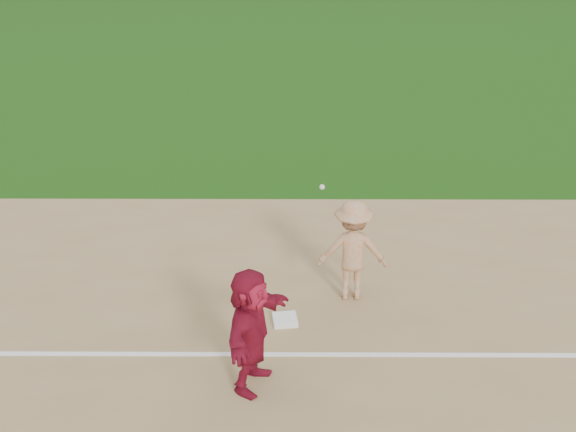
{
  "coord_description": "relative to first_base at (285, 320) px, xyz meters",
  "views": [
    {
      "loc": [
        0.06,
        -9.93,
        6.87
      ],
      "look_at": [
        0.0,
        1.5,
        1.3
      ],
      "focal_mm": 45.0,
      "sensor_mm": 36.0,
      "label": 1
    }
  ],
  "objects": [
    {
      "name": "foul_line",
      "position": [
        0.04,
        -0.89,
        -0.04
      ],
      "size": [
        60.0,
        0.1,
        0.01
      ],
      "primitive_type": "cube",
      "color": "white",
      "rests_on": "infield_dirt"
    },
    {
      "name": "base_runner",
      "position": [
        -0.47,
        -1.59,
        0.91
      ],
      "size": [
        1.12,
        1.86,
        1.91
      ],
      "primitive_type": "imported",
      "rotation": [
        0.0,
        0.0,
        1.23
      ],
      "color": "maroon",
      "rests_on": "infield_dirt"
    },
    {
      "name": "first_base_play",
      "position": [
        1.15,
        0.81,
        0.88
      ],
      "size": [
        1.21,
        0.79,
        2.32
      ],
      "color": "#A5A5A8",
      "rests_on": "infield_dirt"
    },
    {
      "name": "first_base",
      "position": [
        0.0,
        0.0,
        0.0
      ],
      "size": [
        0.44,
        0.44,
        0.09
      ],
      "primitive_type": "cube",
      "rotation": [
        0.0,
        0.0,
        0.13
      ],
      "color": "white",
      "rests_on": "infield_dirt"
    },
    {
      "name": "ground",
      "position": [
        0.04,
        -0.09,
        -0.06
      ],
      "size": [
        160.0,
        160.0,
        0.0
      ],
      "primitive_type": "plane",
      "color": "#1A480D",
      "rests_on": "ground"
    }
  ]
}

